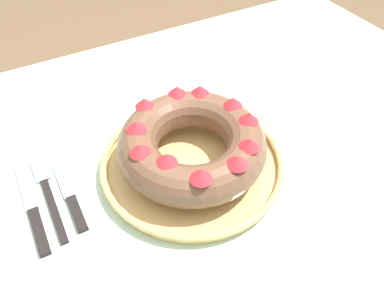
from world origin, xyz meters
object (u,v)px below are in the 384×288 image
(serving_knife, at_px, (33,211))
(napkin, at_px, (284,107))
(bundt_cake, at_px, (192,143))
(cake_knife, at_px, (71,199))
(serving_dish, at_px, (192,162))
(fork, at_px, (48,192))

(serving_knife, distance_m, napkin, 0.52)
(bundt_cake, bearing_deg, cake_knife, 171.42)
(serving_dish, bearing_deg, serving_knife, 172.42)
(serving_dish, height_order, napkin, serving_dish)
(cake_knife, bearing_deg, bundt_cake, -15.33)
(fork, xyz_separation_m, cake_knife, (0.03, -0.03, 0.00))
(serving_dish, distance_m, serving_knife, 0.27)
(serving_dish, xyz_separation_m, napkin, (0.25, 0.05, -0.01))
(cake_knife, bearing_deg, fork, 126.23)
(bundt_cake, relative_size, serving_knife, 1.24)
(serving_knife, distance_m, cake_knife, 0.06)
(serving_knife, height_order, cake_knife, same)
(serving_knife, height_order, napkin, serving_knife)
(cake_knife, bearing_deg, serving_knife, 169.13)
(serving_dish, relative_size, serving_knife, 1.60)
(serving_dish, xyz_separation_m, cake_knife, (-0.21, 0.03, -0.01))
(serving_knife, bearing_deg, bundt_cake, -2.35)
(serving_knife, relative_size, cake_knife, 1.25)
(serving_knife, bearing_deg, fork, 49.15)
(serving_dish, bearing_deg, fork, 164.96)
(napkin, bearing_deg, fork, 178.81)
(serving_dish, distance_m, cake_knife, 0.21)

